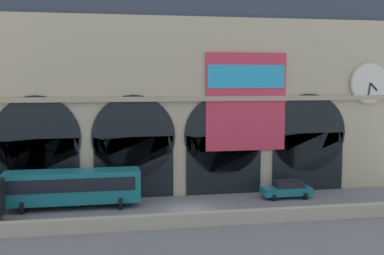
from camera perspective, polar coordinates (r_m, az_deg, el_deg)
ground_plane at (r=38.83m, az=-0.36°, el=-9.99°), size 200.00×200.00×0.00m
quay_parapet_wall at (r=34.72m, az=0.87°, el=-11.06°), size 90.00×0.70×1.00m
station_building at (r=44.98m, az=-2.03°, el=4.95°), size 42.98×5.82×20.36m
bus_midwest at (r=40.32m, az=-14.24°, el=-6.97°), size 11.00×3.25×3.10m
car_mideast at (r=43.40m, az=11.40°, el=-7.32°), size 4.40×2.22×1.55m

